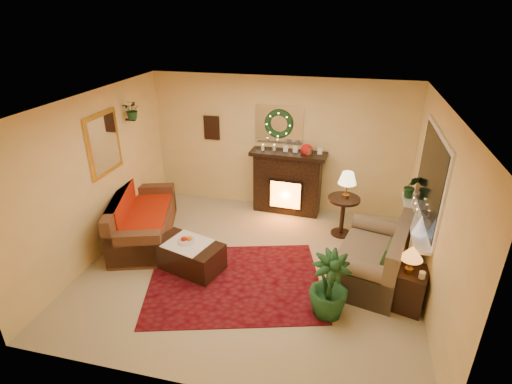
% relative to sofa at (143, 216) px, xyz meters
% --- Properties ---
extents(floor, '(5.00, 5.00, 0.00)m').
position_rel_sofa_xyz_m(floor, '(2.04, -0.45, -0.43)').
color(floor, beige).
rests_on(floor, ground).
extents(ceiling, '(5.00, 5.00, 0.00)m').
position_rel_sofa_xyz_m(ceiling, '(2.04, -0.45, 2.17)').
color(ceiling, white).
rests_on(ceiling, ground).
extents(wall_back, '(5.00, 5.00, 0.00)m').
position_rel_sofa_xyz_m(wall_back, '(2.04, 1.80, 0.87)').
color(wall_back, '#EFD88C').
rests_on(wall_back, ground).
extents(wall_front, '(5.00, 5.00, 0.00)m').
position_rel_sofa_xyz_m(wall_front, '(2.04, -2.70, 0.87)').
color(wall_front, '#EFD88C').
rests_on(wall_front, ground).
extents(wall_left, '(4.50, 4.50, 0.00)m').
position_rel_sofa_xyz_m(wall_left, '(-0.46, -0.45, 0.87)').
color(wall_left, '#EFD88C').
rests_on(wall_left, ground).
extents(wall_right, '(4.50, 4.50, 0.00)m').
position_rel_sofa_xyz_m(wall_right, '(4.54, -0.45, 0.87)').
color(wall_right, '#EFD88C').
rests_on(wall_right, ground).
extents(area_rug, '(2.96, 2.52, 0.01)m').
position_rel_sofa_xyz_m(area_rug, '(1.90, -0.87, -0.42)').
color(area_rug, '#6D0305').
rests_on(area_rug, floor).
extents(sofa, '(1.44, 2.16, 0.85)m').
position_rel_sofa_xyz_m(sofa, '(0.00, 0.00, 0.00)').
color(sofa, brown).
rests_on(sofa, floor).
extents(red_throw, '(0.86, 1.41, 0.02)m').
position_rel_sofa_xyz_m(red_throw, '(-0.08, 0.13, 0.02)').
color(red_throw, '#C70000').
rests_on(red_throw, sofa).
extents(fireplace, '(1.30, 0.47, 1.17)m').
position_rel_sofa_xyz_m(fireplace, '(2.27, 1.59, 0.12)').
color(fireplace, black).
rests_on(fireplace, floor).
extents(poinsettia, '(0.23, 0.23, 0.23)m').
position_rel_sofa_xyz_m(poinsettia, '(2.60, 1.61, 0.87)').
color(poinsettia, red).
rests_on(poinsettia, fireplace).
extents(mantel_candle_a, '(0.06, 0.06, 0.18)m').
position_rel_sofa_xyz_m(mantel_candle_a, '(1.78, 1.56, 0.83)').
color(mantel_candle_a, beige).
rests_on(mantel_candle_a, fireplace).
extents(mantel_candle_b, '(0.06, 0.06, 0.18)m').
position_rel_sofa_xyz_m(mantel_candle_b, '(1.99, 1.61, 0.83)').
color(mantel_candle_b, beige).
rests_on(mantel_candle_b, fireplace).
extents(mantel_mirror, '(0.92, 0.02, 0.72)m').
position_rel_sofa_xyz_m(mantel_mirror, '(2.04, 1.78, 1.27)').
color(mantel_mirror, white).
rests_on(mantel_mirror, wall_back).
extents(wreath, '(0.55, 0.11, 0.55)m').
position_rel_sofa_xyz_m(wreath, '(2.04, 1.74, 1.29)').
color(wreath, '#194719').
rests_on(wreath, wall_back).
extents(wall_art, '(0.32, 0.03, 0.48)m').
position_rel_sofa_xyz_m(wall_art, '(0.69, 1.78, 1.12)').
color(wall_art, '#381E11').
rests_on(wall_art, wall_back).
extents(gold_mirror, '(0.03, 0.84, 1.00)m').
position_rel_sofa_xyz_m(gold_mirror, '(-0.44, -0.15, 1.32)').
color(gold_mirror, gold).
rests_on(gold_mirror, wall_left).
extents(hanging_plant, '(0.33, 0.28, 0.36)m').
position_rel_sofa_xyz_m(hanging_plant, '(-0.30, 0.60, 1.54)').
color(hanging_plant, '#194719').
rests_on(hanging_plant, wall_left).
extents(loveseat, '(1.23, 1.71, 0.89)m').
position_rel_sofa_xyz_m(loveseat, '(3.84, -0.25, -0.01)').
color(loveseat, gray).
rests_on(loveseat, floor).
extents(window_frame, '(0.03, 1.86, 1.36)m').
position_rel_sofa_xyz_m(window_frame, '(4.53, 0.10, 1.12)').
color(window_frame, white).
rests_on(window_frame, wall_right).
extents(window_glass, '(0.02, 1.70, 1.22)m').
position_rel_sofa_xyz_m(window_glass, '(4.51, 0.10, 1.12)').
color(window_glass, black).
rests_on(window_glass, wall_right).
extents(window_sill, '(0.22, 1.86, 0.04)m').
position_rel_sofa_xyz_m(window_sill, '(4.42, 0.10, 0.44)').
color(window_sill, white).
rests_on(window_sill, wall_right).
extents(mini_tree, '(0.19, 0.19, 0.28)m').
position_rel_sofa_xyz_m(mini_tree, '(4.41, -0.38, 0.61)').
color(mini_tree, silver).
rests_on(mini_tree, window_sill).
extents(sill_plant, '(0.28, 0.23, 0.51)m').
position_rel_sofa_xyz_m(sill_plant, '(4.40, 0.81, 0.65)').
color(sill_plant, '#144111').
rests_on(sill_plant, window_sill).
extents(side_table_round, '(0.73, 0.73, 0.72)m').
position_rel_sofa_xyz_m(side_table_round, '(3.37, 0.91, -0.11)').
color(side_table_round, '#462616').
rests_on(side_table_round, floor).
extents(lamp_cream, '(0.31, 0.31, 0.48)m').
position_rel_sofa_xyz_m(lamp_cream, '(3.39, 0.94, 0.45)').
color(lamp_cream, '#FFE39B').
rests_on(lamp_cream, side_table_round).
extents(end_table_square, '(0.58, 0.58, 0.58)m').
position_rel_sofa_xyz_m(end_table_square, '(4.30, -0.81, -0.16)').
color(end_table_square, '#452A17').
rests_on(end_table_square, floor).
extents(lamp_tiffany, '(0.29, 0.29, 0.43)m').
position_rel_sofa_xyz_m(lamp_tiffany, '(4.28, -0.85, 0.31)').
color(lamp_tiffany, orange).
rests_on(lamp_tiffany, end_table_square).
extents(coffee_table, '(1.17, 0.86, 0.44)m').
position_rel_sofa_xyz_m(coffee_table, '(1.10, -0.68, -0.22)').
color(coffee_table, black).
rests_on(coffee_table, floor).
extents(fruit_bowl, '(0.27, 0.27, 0.06)m').
position_rel_sofa_xyz_m(fruit_bowl, '(1.07, -0.65, 0.02)').
color(fruit_bowl, silver).
rests_on(fruit_bowl, coffee_table).
extents(floor_palm, '(2.05, 2.05, 2.79)m').
position_rel_sofa_xyz_m(floor_palm, '(3.28, -1.23, 0.02)').
color(floor_palm, '#134F19').
rests_on(floor_palm, floor).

